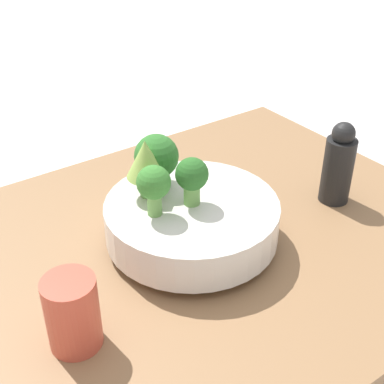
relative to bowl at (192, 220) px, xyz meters
The scene contains 9 objects.
ground_plane 0.09m from the bowl, ahead, with size 6.00×6.00×0.00m, color silver.
table 0.07m from the bowl, ahead, with size 0.92×0.67×0.04m.
bowl is the anchor object (origin of this frame).
broccoli_floret_right 0.10m from the bowl, ahead, with size 0.05×0.05×0.08m.
broccoli_floret_front 0.11m from the bowl, 78.70° to the right, with size 0.07×0.07×0.08m.
romanesco_piece_near 0.12m from the bowl, 53.17° to the right, with size 0.06×0.06×0.09m.
broccoli_floret_center 0.08m from the bowl, 128.43° to the right, with size 0.05×0.05×0.08m.
cup 0.25m from the bowl, 19.41° to the left, with size 0.07×0.07×0.10m.
pepper_mill 0.28m from the bowl, behind, with size 0.05×0.05×0.15m.
Camera 1 is at (0.37, 0.54, 0.56)m, focal length 50.00 mm.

